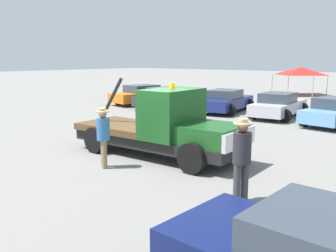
% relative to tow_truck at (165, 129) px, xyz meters
% --- Properties ---
extents(ground_plane, '(160.00, 160.00, 0.00)m').
position_rel_tow_truck_xyz_m(ground_plane, '(-0.37, -0.02, -0.95)').
color(ground_plane, gray).
extents(tow_truck, '(6.05, 2.39, 2.51)m').
position_rel_tow_truck_xyz_m(tow_truck, '(0.00, 0.00, 0.00)').
color(tow_truck, black).
rests_on(tow_truck, ground).
extents(person_near_truck, '(0.42, 0.42, 1.89)m').
position_rel_tow_truck_xyz_m(person_near_truck, '(3.76, -1.81, 0.17)').
color(person_near_truck, '#38383D').
rests_on(person_near_truck, ground).
extents(person_at_hood, '(0.39, 0.39, 1.76)m').
position_rel_tow_truck_xyz_m(person_at_hood, '(-0.62, -2.04, 0.09)').
color(person_at_hood, '#847051').
rests_on(person_at_hood, ground).
extents(parked_car_orange, '(2.98, 5.11, 1.34)m').
position_rel_tow_truck_xyz_m(parked_car_orange, '(-10.45, 9.92, -0.30)').
color(parked_car_orange, orange).
rests_on(parked_car_orange, ground).
extents(parked_car_charcoal, '(2.72, 4.68, 1.34)m').
position_rel_tow_truck_xyz_m(parked_car_charcoal, '(-7.79, 9.27, -0.30)').
color(parked_car_charcoal, '#2D2D33').
rests_on(parked_car_charcoal, ground).
extents(parked_car_navy, '(2.89, 4.88, 1.34)m').
position_rel_tow_truck_xyz_m(parked_car_navy, '(-4.01, 10.26, -0.30)').
color(parked_car_navy, navy).
rests_on(parked_car_navy, ground).
extents(parked_car_silver, '(2.67, 4.91, 1.34)m').
position_rel_tow_truck_xyz_m(parked_car_silver, '(-0.77, 10.37, -0.30)').
color(parked_car_silver, '#B7B7BC').
rests_on(parked_car_silver, ground).
extents(canopy_tent_red, '(3.57, 3.57, 2.42)m').
position_rel_tow_truck_xyz_m(canopy_tent_red, '(-4.57, 23.28, 1.13)').
color(canopy_tent_red, '#9E9EA3').
rests_on(canopy_tent_red, ground).
extents(traffic_cone, '(0.40, 0.40, 0.55)m').
position_rel_tow_truck_xyz_m(traffic_cone, '(-2.91, 3.61, -0.69)').
color(traffic_cone, black).
rests_on(traffic_cone, ground).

